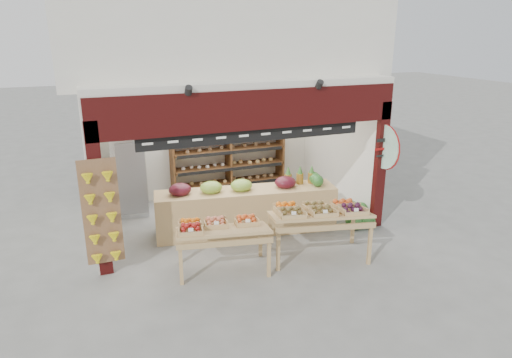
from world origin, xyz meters
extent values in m
plane|color=slate|center=(0.00, 0.00, 0.00)|extent=(60.00, 60.00, 0.00)
cube|color=silver|center=(0.00, 2.29, 1.50)|extent=(5.76, 0.18, 3.00)
cube|color=silver|center=(-2.79, 0.60, 1.50)|extent=(0.18, 3.38, 3.00)
cube|color=silver|center=(2.79, 0.60, 1.50)|extent=(0.18, 3.38, 3.00)
cube|color=silver|center=(0.00, 0.60, 3.06)|extent=(5.76, 3.38, 0.12)
cube|color=silver|center=(0.00, 1.70, 4.20)|extent=(6.36, 4.60, 2.40)
cube|color=#330908|center=(0.00, -1.05, 2.65)|extent=(5.70, 0.14, 0.70)
cube|color=#330908|center=(-2.75, -1.05, 1.32)|extent=(0.22, 0.14, 2.65)
cube|color=#330908|center=(2.75, -1.05, 1.32)|extent=(0.22, 0.14, 2.65)
cube|color=black|center=(0.00, -1.02, 2.20)|extent=(4.20, 0.05, 0.26)
cylinder|color=white|center=(0.10, -0.95, 2.45)|extent=(0.34, 0.05, 0.34)
cube|color=brown|center=(-2.73, -1.14, 1.15)|extent=(0.60, 0.04, 1.80)
cylinder|color=#C1F2D3|center=(2.75, -1.14, 1.75)|extent=(0.04, 0.90, 0.90)
cylinder|color=maroon|center=(2.75, -1.16, 1.75)|extent=(0.01, 0.92, 0.92)
cube|color=brown|center=(-0.95, 1.97, 0.75)|extent=(0.05, 0.47, 1.50)
cube|color=brown|center=(0.46, 1.97, 0.75)|extent=(0.05, 0.47, 1.50)
cube|color=brown|center=(1.87, 1.97, 0.75)|extent=(0.05, 0.47, 1.50)
cube|color=brown|center=(0.46, 1.97, 0.33)|extent=(2.82, 0.47, 0.04)
cube|color=brown|center=(0.46, 1.97, 0.75)|extent=(2.82, 0.47, 0.04)
cube|color=brown|center=(0.46, 1.97, 1.17)|extent=(2.82, 0.47, 0.04)
cube|color=brown|center=(0.46, 1.97, 1.50)|extent=(2.82, 0.47, 0.04)
cone|color=olive|center=(-0.66, 1.97, 1.64)|extent=(0.32, 0.32, 0.28)
cone|color=olive|center=(-0.21, 1.97, 1.64)|extent=(0.32, 0.32, 0.28)
cone|color=olive|center=(0.24, 1.97, 1.64)|extent=(0.32, 0.32, 0.28)
cone|color=olive|center=(0.69, 1.97, 1.64)|extent=(0.32, 0.32, 0.28)
cone|color=olive|center=(1.14, 1.97, 1.64)|extent=(0.32, 0.32, 0.28)
cone|color=olive|center=(1.59, 1.97, 1.64)|extent=(0.32, 0.32, 0.28)
cube|color=silver|center=(-1.98, 1.57, 0.91)|extent=(0.81, 0.81, 1.83)
cube|color=beige|center=(-1.28, 0.35, 0.20)|extent=(0.49, 0.39, 0.40)
cube|color=beige|center=(-1.23, 0.35, 0.57)|extent=(0.45, 0.37, 0.33)
cube|color=#16531A|center=(-0.72, 0.29, 0.17)|extent=(0.47, 0.37, 0.33)
cube|color=beige|center=(-0.76, 0.69, 0.16)|extent=(0.42, 0.34, 0.31)
cube|color=tan|center=(0.09, -0.33, 0.46)|extent=(3.73, 1.29, 0.91)
ellipsoid|color=#59141E|center=(-1.22, -0.12, 1.01)|extent=(0.45, 0.41, 0.24)
ellipsoid|color=#8CB23F|center=(-0.62, -0.22, 1.01)|extent=(0.45, 0.41, 0.24)
ellipsoid|color=#8CB23F|center=(-0.01, -0.32, 1.01)|extent=(0.45, 0.41, 0.24)
ellipsoid|color=#59141E|center=(0.89, -0.47, 1.01)|extent=(0.45, 0.41, 0.24)
cylinder|color=olive|center=(1.01, -0.33, 1.02)|extent=(0.15, 0.15, 0.22)
cylinder|color=olive|center=(1.26, -0.37, 1.02)|extent=(0.15, 0.15, 0.22)
cylinder|color=olive|center=(1.51, -0.41, 1.02)|extent=(0.15, 0.15, 0.22)
cube|color=tan|center=(-0.84, -1.67, 0.74)|extent=(1.72, 1.17, 0.23)
cube|color=tan|center=(-1.63, -1.90, 0.32)|extent=(0.07, 0.07, 0.64)
cube|color=tan|center=(-0.20, -2.19, 0.32)|extent=(0.07, 0.07, 0.64)
cube|color=tan|center=(-1.48, -1.15, 0.32)|extent=(0.07, 0.07, 0.64)
cube|color=tan|center=(-0.05, -1.44, 0.32)|extent=(0.07, 0.07, 0.64)
cube|color=tan|center=(0.93, -1.83, 0.82)|extent=(1.94, 1.36, 0.25)
cube|color=tan|center=(0.03, -2.06, 0.36)|extent=(0.07, 0.07, 0.72)
cube|color=tan|center=(1.62, -2.44, 0.36)|extent=(0.07, 0.07, 0.72)
cube|color=tan|center=(0.23, -1.21, 0.36)|extent=(0.07, 0.07, 0.72)
cube|color=tan|center=(1.82, -1.60, 0.36)|extent=(0.07, 0.07, 0.72)
sphere|color=#1B4A18|center=(2.36, -1.01, 0.13)|extent=(0.26, 0.26, 0.26)
sphere|color=#1B4A18|center=(2.64, -1.01, 0.13)|extent=(0.26, 0.26, 0.26)
sphere|color=#1B4A18|center=(2.36, -0.73, 0.13)|extent=(0.26, 0.26, 0.26)
sphere|color=#1B4A18|center=(2.64, -0.73, 0.13)|extent=(0.26, 0.26, 0.26)
sphere|color=#1B4A18|center=(2.50, -0.87, 0.37)|extent=(0.26, 0.26, 0.26)
sphere|color=#1B4A18|center=(2.50, -1.11, 0.13)|extent=(0.26, 0.26, 0.26)
sphere|color=#1B4A18|center=(2.27, -0.87, 0.13)|extent=(0.26, 0.26, 0.26)
sphere|color=#1B4A18|center=(2.36, -0.71, 0.37)|extent=(0.26, 0.26, 0.26)
sphere|color=#1B4A18|center=(2.69, -0.85, 0.13)|extent=(0.26, 0.26, 0.26)
sphere|color=#1B4A18|center=(2.25, -1.09, 0.13)|extent=(0.26, 0.26, 0.26)
camera|label=1|loc=(-2.91, -8.48, 3.96)|focal=32.00mm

